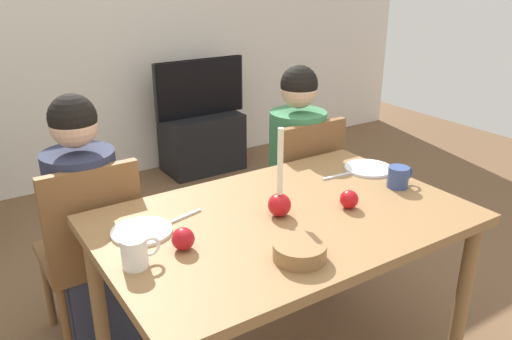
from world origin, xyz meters
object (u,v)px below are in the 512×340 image
chair_left (92,245)px  candle_centerpiece (280,199)px  person_right_child (296,176)px  plate_right (369,168)px  mug_left (136,252)px  chair_right (300,187)px  person_left_child (88,230)px  tv (200,88)px  apple_by_left_plate (183,239)px  mug_right (399,177)px  plate_left (142,231)px  apple_near_candle (349,199)px  dining_table (284,235)px  bowl_walnuts (300,251)px  tv_stand (202,142)px

chair_left → candle_centerpiece: candle_centerpiece is taller
person_right_child → candle_centerpiece: (-0.57, -0.63, 0.25)m
plate_right → mug_left: size_ratio=1.72×
chair_right → candle_centerpiece: (-0.57, -0.60, 0.31)m
person_left_child → chair_left: bearing=-90.0°
tv → apple_by_left_plate: 2.64m
mug_right → apple_by_left_plate: size_ratio=1.70×
apple_by_left_plate → person_right_child: bearing=33.8°
person_right_child → plate_right: 0.51m
apple_by_left_plate → chair_right: bearing=32.5°
plate_left → person_right_child: bearing=24.1°
mug_right → apple_near_candle: 0.32m
plate_right → person_left_child: bearing=158.5°
dining_table → mug_left: bearing=-177.0°
person_left_child → apple_by_left_plate: bearing=-76.8°
dining_table → person_left_child: size_ratio=1.19×
candle_centerpiece → mug_right: bearing=-5.3°
dining_table → chair_left: size_ratio=1.56×
person_left_child → mug_right: bearing=-30.6°
apple_near_candle → mug_left: bearing=176.5°
person_left_child → plate_right: 1.30m
bowl_walnuts → mug_right: bearing=18.2°
tv → candle_centerpiece: (-0.84, -2.29, 0.11)m
tv → plate_left: (-1.33, -2.13, 0.05)m
candle_centerpiece → mug_right: (0.59, -0.05, -0.02)m
chair_right → person_left_child: (-1.14, 0.03, 0.06)m
chair_right → plate_left: bearing=-157.4°
chair_right → plate_left: (-1.06, -0.44, 0.24)m
tv → apple_near_candle: 2.45m
bowl_walnuts → mug_left: bearing=151.7°
mug_left → mug_right: (1.17, -0.01, -0.01)m
tv → apple_near_candle: size_ratio=10.68×
person_right_child → apple_by_left_plate: 1.20m
dining_table → plate_right: bearing=15.5°
chair_left → tv: 2.21m
person_right_child → apple_by_left_plate: (-0.98, -0.66, 0.22)m
chair_left → tv: size_ratio=1.14×
mug_right → bowl_walnuts: 0.75m
chair_right → mug_left: 1.35m
candle_centerpiece → chair_left: bearing=133.6°
tv → mug_right: tv is taller
chair_left → person_right_child: (1.14, 0.03, 0.06)m
person_right_child → tv_stand: bearing=80.6°
candle_centerpiece → mug_left: (-0.59, -0.04, -0.02)m
chair_left → apple_near_candle: (0.84, -0.69, 0.28)m
person_left_child → plate_right: (1.19, -0.47, 0.19)m
person_right_child → person_left_child: bearing=180.0°
bowl_walnuts → person_right_child: bearing=53.0°
tv → apple_near_candle: bearing=-103.5°
dining_table → tv_stand: size_ratio=2.19×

